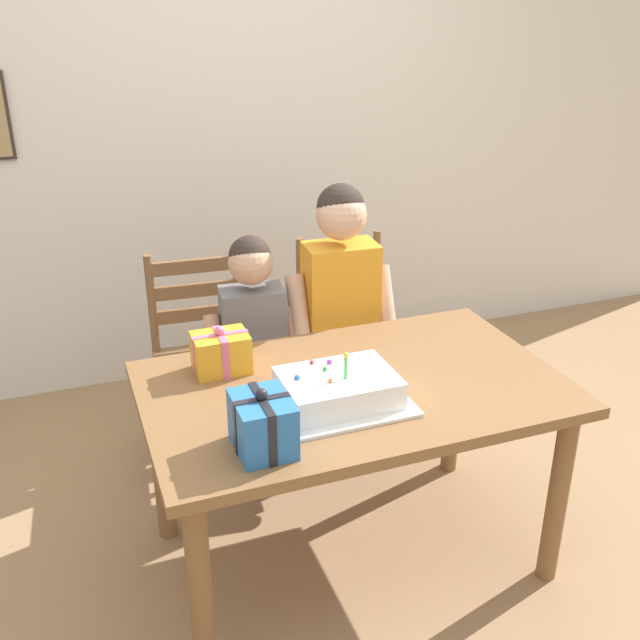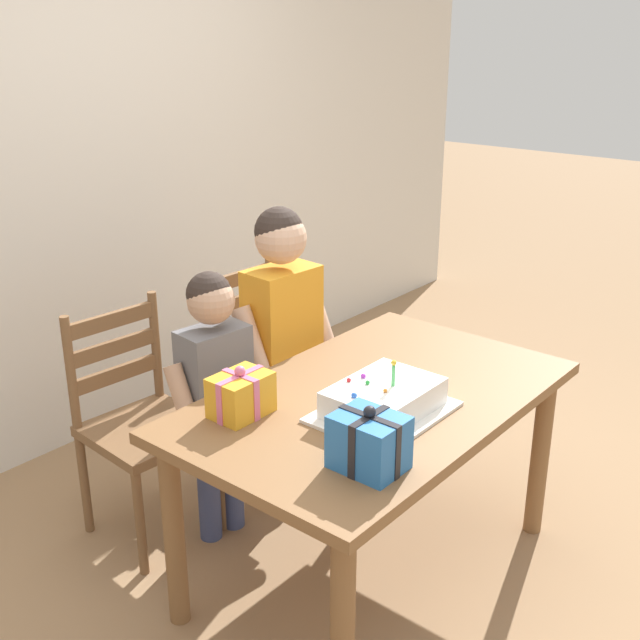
% 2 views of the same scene
% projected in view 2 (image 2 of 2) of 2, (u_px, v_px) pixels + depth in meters
% --- Properties ---
extents(ground_plane, '(20.00, 20.00, 0.00)m').
position_uv_depth(ground_plane, '(370.00, 570.00, 2.93)').
color(ground_plane, '#997551').
extents(back_wall, '(6.40, 0.11, 2.60)m').
position_uv_depth(back_wall, '(63.00, 170.00, 3.50)').
color(back_wall, silver).
rests_on(back_wall, ground).
extents(dining_table, '(1.40, 0.86, 0.73)m').
position_uv_depth(dining_table, '(374.00, 420.00, 2.71)').
color(dining_table, brown).
rests_on(dining_table, ground).
extents(birthday_cake, '(0.44, 0.34, 0.19)m').
position_uv_depth(birthday_cake, '(384.00, 400.00, 2.52)').
color(birthday_cake, white).
rests_on(birthday_cake, dining_table).
extents(gift_box_red_large, '(0.16, 0.20, 0.20)m').
position_uv_depth(gift_box_red_large, '(369.00, 442.00, 2.21)').
color(gift_box_red_large, '#286BB7').
rests_on(gift_box_red_large, dining_table).
extents(gift_box_beside_cake, '(0.19, 0.15, 0.17)m').
position_uv_depth(gift_box_beside_cake, '(241.00, 395.00, 2.52)').
color(gift_box_beside_cake, gold).
rests_on(gift_box_beside_cake, dining_table).
extents(chair_left, '(0.45, 0.45, 0.92)m').
position_uv_depth(chair_left, '(142.00, 423.00, 3.03)').
color(chair_left, brown).
rests_on(chair_left, ground).
extents(chair_right, '(0.43, 0.43, 0.92)m').
position_uv_depth(chair_right, '(264.00, 366.00, 3.53)').
color(chair_right, brown).
rests_on(chair_right, ground).
extents(child_older, '(0.47, 0.27, 1.26)m').
position_uv_depth(child_older, '(283.00, 328.00, 3.16)').
color(child_older, '#38426B').
rests_on(child_older, ground).
extents(child_younger, '(0.41, 0.24, 1.09)m').
position_uv_depth(child_younger, '(215.00, 382.00, 2.93)').
color(child_younger, '#38426B').
rests_on(child_younger, ground).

